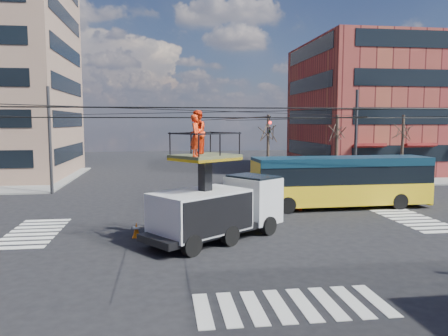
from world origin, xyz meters
TOP-DOWN VIEW (x-y plane):
  - ground at (0.00, 0.00)m, footprint 120.00×120.00m
  - sidewalk_ne at (21.00, 21.00)m, footprint 18.00×18.00m
  - crosswalks at (0.00, 0.00)m, footprint 22.40×22.40m
  - building_ne at (21.98, 23.98)m, footprint 20.06×16.06m
  - overhead_network at (-0.07, 0.40)m, footprint 24.24×24.24m
  - tree_a at (5.00, 13.50)m, footprint 2.00×2.00m
  - tree_b at (11.00, 13.50)m, footprint 2.00×2.00m
  - tree_c at (17.00, 13.50)m, footprint 2.00×2.00m
  - utility_truck at (-1.21, -2.38)m, footprint 6.99×6.01m
  - city_bus at (7.39, 3.93)m, footprint 11.21×2.89m
  - traffic_cone at (-4.97, -1.59)m, footprint 0.36×0.36m
  - worker_ground at (-3.82, -0.83)m, footprint 0.72×1.22m
  - flagger at (4.48, 3.44)m, footprint 1.32×1.51m

SIDE VIEW (x-z plane):
  - ground at x=0.00m, z-range 0.00..0.00m
  - crosswalks at x=0.00m, z-range 0.00..0.02m
  - sidewalk_ne at x=21.00m, z-range 0.00..0.12m
  - traffic_cone at x=-4.97m, z-range 0.00..0.73m
  - worker_ground at x=-3.82m, z-range 0.00..1.95m
  - flagger at x=4.48m, z-range 0.00..2.02m
  - city_bus at x=7.39m, z-range 0.12..3.32m
  - utility_truck at x=-1.21m, z-range -0.98..4.93m
  - overhead_network at x=-0.07m, z-range 0.29..8.29m
  - tree_a at x=5.00m, z-range 1.63..7.63m
  - tree_b at x=11.00m, z-range 1.63..7.63m
  - tree_c at x=17.00m, z-range 1.63..7.63m
  - building_ne at x=21.98m, z-range 0.00..14.00m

